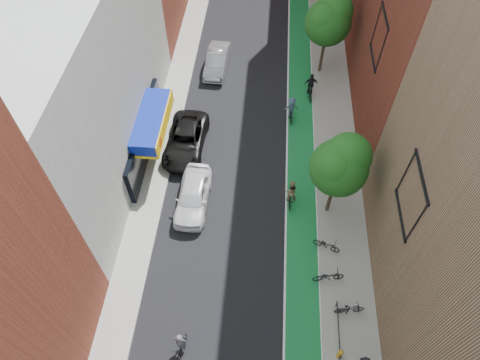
% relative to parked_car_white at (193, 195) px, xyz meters
% --- Properties ---
extents(bike_lane, '(2.00, 68.00, 0.01)m').
position_rel_parked_car_white_xyz_m(bike_lane, '(7.00, 16.07, -0.82)').
color(bike_lane, '#137033').
rests_on(bike_lane, ground).
extents(sidewalk_left, '(2.00, 68.00, 0.15)m').
position_rel_parked_car_white_xyz_m(sidewalk_left, '(-3.00, 16.07, -0.75)').
color(sidewalk_left, gray).
rests_on(sidewalk_left, ground).
extents(sidewalk_right, '(3.00, 68.00, 0.15)m').
position_rel_parked_car_white_xyz_m(sidewalk_right, '(9.50, 16.07, -0.75)').
color(sidewalk_right, gray).
rests_on(sidewalk_right, ground).
extents(building_left_white, '(8.00, 20.00, 12.00)m').
position_rel_parked_car_white_xyz_m(building_left_white, '(-8.00, 4.07, 5.17)').
color(building_left_white, silver).
rests_on(building_left_white, ground).
extents(tree_near, '(3.40, 3.36, 6.42)m').
position_rel_parked_car_white_xyz_m(tree_near, '(8.65, 0.09, 3.83)').
color(tree_near, '#332619').
rests_on(tree_near, ground).
extents(tree_mid, '(3.55, 3.53, 6.74)m').
position_rel_parked_car_white_xyz_m(tree_mid, '(8.65, 14.09, 4.06)').
color(tree_mid, '#332619').
rests_on(tree_mid, ground).
extents(parked_car_white, '(2.08, 4.92, 1.66)m').
position_rel_parked_car_white_xyz_m(parked_car_white, '(0.00, 0.00, 0.00)').
color(parked_car_white, white).
rests_on(parked_car_white, ground).
extents(parked_car_black, '(2.83, 5.75, 1.57)m').
position_rel_parked_car_white_xyz_m(parked_car_black, '(-1.21, 4.74, -0.04)').
color(parked_car_black, black).
rests_on(parked_car_black, ground).
extents(parked_car_silver, '(1.87, 4.78, 1.55)m').
position_rel_parked_car_white_xyz_m(parked_car_silver, '(0.00, 13.86, -0.05)').
color(parked_car_silver, '#909498').
rests_on(parked_car_silver, ground).
extents(cyclist_lead, '(0.72, 1.61, 2.03)m').
position_rel_parked_car_white_xyz_m(cyclist_lead, '(0.74, -9.24, -0.13)').
color(cyclist_lead, black).
rests_on(cyclist_lead, ground).
extents(cyclist_lane_near, '(0.86, 1.57, 2.07)m').
position_rel_parked_car_white_xyz_m(cyclist_lane_near, '(6.20, 0.55, 0.08)').
color(cyclist_lane_near, black).
rests_on(cyclist_lane_near, ground).
extents(cyclist_lane_mid, '(1.11, 1.74, 2.19)m').
position_rel_parked_car_white_xyz_m(cyclist_lane_mid, '(7.70, 10.86, 0.03)').
color(cyclist_lane_mid, black).
rests_on(cyclist_lane_mid, ground).
extents(cyclist_lane_far, '(1.13, 1.61, 2.01)m').
position_rel_parked_car_white_xyz_m(cyclist_lane_far, '(6.20, 8.24, 0.09)').
color(cyclist_lane_far, black).
rests_on(cyclist_lane_far, ground).
extents(parked_bike_near, '(1.90, 0.95, 0.95)m').
position_rel_parked_car_white_xyz_m(parked_bike_near, '(8.40, -4.80, -0.20)').
color(parked_bike_near, black).
rests_on(parked_bike_near, sidewalk_right).
extents(parked_bike_mid, '(1.74, 0.73, 1.02)m').
position_rel_parked_car_white_xyz_m(parked_bike_mid, '(9.44, -6.63, -0.17)').
color(parked_bike_mid, black).
rests_on(parked_bike_mid, sidewalk_right).
extents(parked_bike_far, '(1.75, 1.10, 0.87)m').
position_rel_parked_car_white_xyz_m(parked_bike_far, '(8.40, -2.77, -0.25)').
color(parked_bike_far, black).
rests_on(parked_bike_far, sidewalk_right).
extents(fire_hydrant, '(0.27, 0.27, 0.77)m').
position_rel_parked_car_white_xyz_m(fire_hydrant, '(8.80, -8.97, -0.27)').
color(fire_hydrant, '#C39017').
rests_on(fire_hydrant, sidewalk_right).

